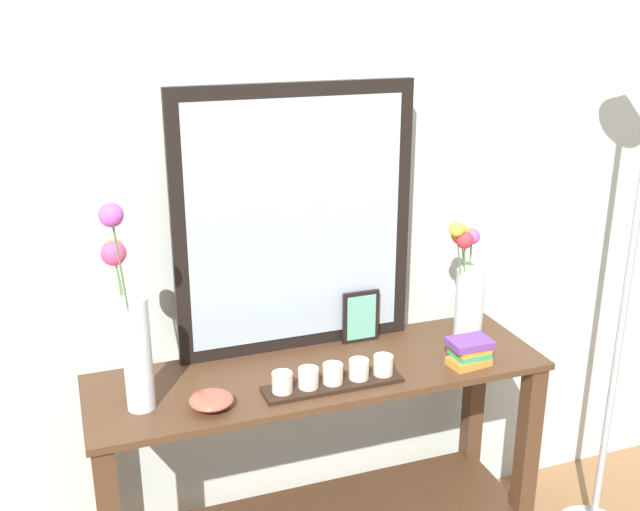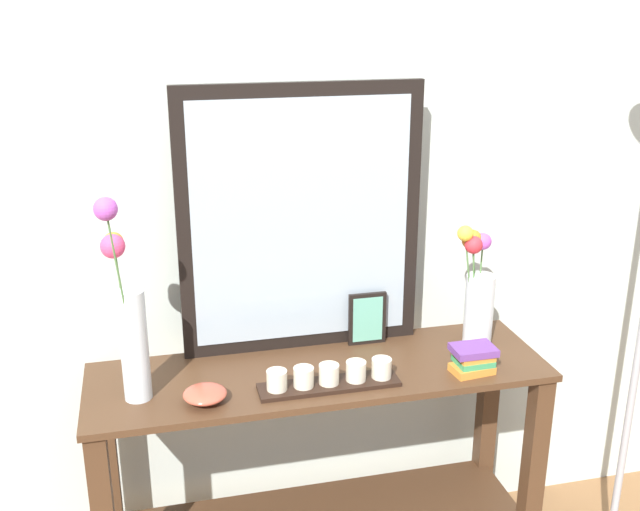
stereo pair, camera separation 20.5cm
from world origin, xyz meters
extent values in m
cube|color=beige|center=(0.00, 0.32, 1.35)|extent=(6.40, 0.08, 2.70)
cube|color=#472D1C|center=(0.00, 0.00, 0.75)|extent=(1.32, 0.40, 0.02)
cube|color=#472D1C|center=(0.62, -0.16, 0.37)|extent=(0.06, 0.06, 0.74)
cube|color=#472D1C|center=(-0.62, 0.16, 0.37)|extent=(0.06, 0.06, 0.74)
cube|color=#472D1C|center=(0.62, 0.16, 0.37)|extent=(0.06, 0.06, 0.74)
cube|color=black|center=(-0.02, 0.17, 1.16)|extent=(0.72, 0.03, 0.80)
cube|color=#9EADB7|center=(-0.02, 0.15, 1.16)|extent=(0.64, 0.00, 0.72)
cylinder|color=silver|center=(-0.51, -0.04, 0.92)|extent=(0.07, 0.07, 0.31)
cylinder|color=#4C753D|center=(-0.53, -0.01, 0.99)|extent=(0.03, 0.05, 0.40)
sphere|color=orange|center=(-0.54, 0.01, 1.19)|extent=(0.05, 0.05, 0.05)
cylinder|color=#4C753D|center=(-0.52, -0.07, 1.05)|extent=(0.05, 0.07, 0.52)
sphere|color=#B24CB7|center=(-0.55, -0.10, 1.31)|extent=(0.06, 0.06, 0.06)
cylinder|color=#4C753D|center=(-0.52, -0.02, 0.98)|extent=(0.05, 0.04, 0.40)
sphere|color=#EA4275|center=(-0.54, 0.00, 1.18)|extent=(0.06, 0.06, 0.06)
cylinder|color=silver|center=(0.51, 0.04, 0.88)|extent=(0.09, 0.09, 0.23)
cylinder|color=#4C753D|center=(0.47, 0.04, 0.96)|extent=(0.06, 0.01, 0.35)
sphere|color=yellow|center=(0.44, 0.04, 1.13)|extent=(0.05, 0.05, 0.05)
cylinder|color=#4C753D|center=(0.51, 0.06, 0.94)|extent=(0.03, 0.05, 0.30)
sphere|color=#B24CB7|center=(0.52, 0.08, 1.09)|extent=(0.05, 0.05, 0.05)
cylinder|color=#4C753D|center=(0.50, 0.06, 0.94)|extent=(0.03, 0.06, 0.31)
sphere|color=orange|center=(0.49, 0.09, 1.09)|extent=(0.06, 0.06, 0.06)
cylinder|color=#4C753D|center=(0.48, 0.04, 0.94)|extent=(0.03, 0.01, 0.31)
sphere|color=red|center=(0.47, 0.03, 1.09)|extent=(0.05, 0.05, 0.05)
cube|color=black|center=(0.00, -0.10, 0.77)|extent=(0.39, 0.09, 0.01)
cylinder|color=beige|center=(-0.15, -0.10, 0.80)|extent=(0.06, 0.06, 0.05)
cylinder|color=beige|center=(-0.07, -0.10, 0.80)|extent=(0.06, 0.06, 0.05)
cylinder|color=beige|center=(0.00, -0.10, 0.80)|extent=(0.06, 0.06, 0.05)
cylinder|color=beige|center=(0.08, -0.10, 0.80)|extent=(0.06, 0.06, 0.05)
cylinder|color=beige|center=(0.15, -0.10, 0.80)|extent=(0.06, 0.06, 0.05)
cube|color=black|center=(0.18, 0.13, 0.85)|extent=(0.12, 0.01, 0.17)
cube|color=#65AD93|center=(0.18, 0.13, 0.85)|extent=(0.09, 0.00, 0.14)
cylinder|color=#B24C38|center=(-0.34, -0.11, 0.77)|extent=(0.05, 0.05, 0.01)
ellipsoid|color=#B24C38|center=(-0.34, -0.11, 0.79)|extent=(0.12, 0.12, 0.03)
cube|color=orange|center=(0.42, -0.12, 0.78)|extent=(0.12, 0.09, 0.02)
cube|color=#388E56|center=(0.42, -0.11, 0.80)|extent=(0.10, 0.09, 0.02)
cube|color=orange|center=(0.43, -0.11, 0.81)|extent=(0.10, 0.08, 0.02)
cube|color=#663884|center=(0.42, -0.11, 0.83)|extent=(0.12, 0.09, 0.02)
camera|label=1|loc=(-0.65, -1.82, 1.78)|focal=42.15mm
camera|label=2|loc=(-0.45, -1.88, 1.78)|focal=42.15mm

